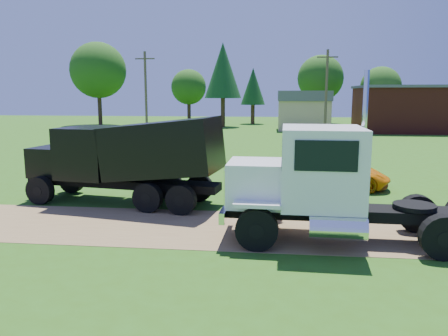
# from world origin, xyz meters

# --- Properties ---
(ground) EXTENTS (140.00, 140.00, 0.00)m
(ground) POSITION_xyz_m (0.00, 0.00, 0.00)
(ground) COLOR #2C5813
(ground) RESTS_ON ground
(dirt_track) EXTENTS (120.00, 4.20, 0.01)m
(dirt_track) POSITION_xyz_m (0.00, 0.00, 0.01)
(dirt_track) COLOR brown
(dirt_track) RESTS_ON ground
(white_semi_tractor) EXTENTS (8.44, 3.12, 5.06)m
(white_semi_tractor) POSITION_xyz_m (1.86, -0.77, 1.73)
(white_semi_tractor) COLOR black
(white_semi_tractor) RESTS_ON ground
(black_dump_truck) EXTENTS (8.29, 3.59, 3.52)m
(black_dump_truck) POSITION_xyz_m (-5.35, 2.95, 1.94)
(black_dump_truck) COLOR black
(black_dump_truck) RESTS_ON ground
(orange_pickup) EXTENTS (5.09, 2.93, 1.34)m
(orange_pickup) POSITION_xyz_m (3.32, 6.89, 0.67)
(orange_pickup) COLOR orange
(orange_pickup) RESTS_ON ground
(spectator_a) EXTENTS (0.79, 0.70, 1.82)m
(spectator_a) POSITION_xyz_m (0.48, 1.17, 0.91)
(spectator_a) COLOR #999999
(spectator_a) RESTS_ON ground
(spectator_b) EXTENTS (0.94, 0.76, 1.84)m
(spectator_b) POSITION_xyz_m (-3.46, 7.82, 0.92)
(spectator_b) COLOR #999999
(spectator_b) RESTS_ON ground
(brick_building) EXTENTS (15.40, 10.40, 5.30)m
(brick_building) POSITION_xyz_m (18.00, 40.00, 2.66)
(brick_building) COLOR maroon
(brick_building) RESTS_ON ground
(tan_shed) EXTENTS (6.20, 5.40, 4.70)m
(tan_shed) POSITION_xyz_m (4.00, 40.00, 2.42)
(tan_shed) COLOR tan
(tan_shed) RESTS_ON ground
(utility_poles) EXTENTS (42.20, 0.28, 9.00)m
(utility_poles) POSITION_xyz_m (6.00, 35.00, 4.71)
(utility_poles) COLOR #493829
(utility_poles) RESTS_ON ground
(tree_row) EXTENTS (59.03, 15.46, 11.38)m
(tree_row) POSITION_xyz_m (-0.62, 48.47, 6.63)
(tree_row) COLOR #331F14
(tree_row) RESTS_ON ground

